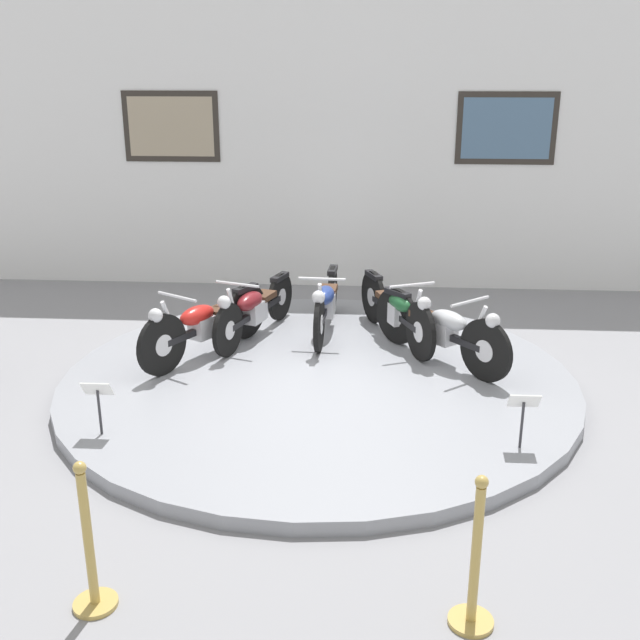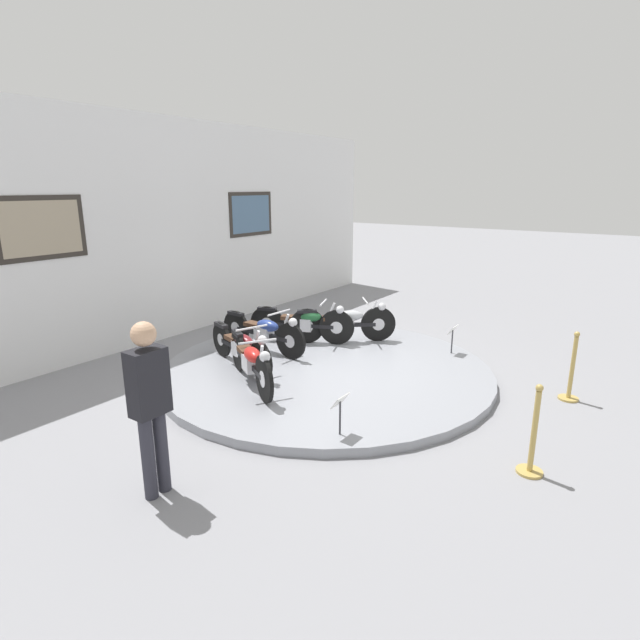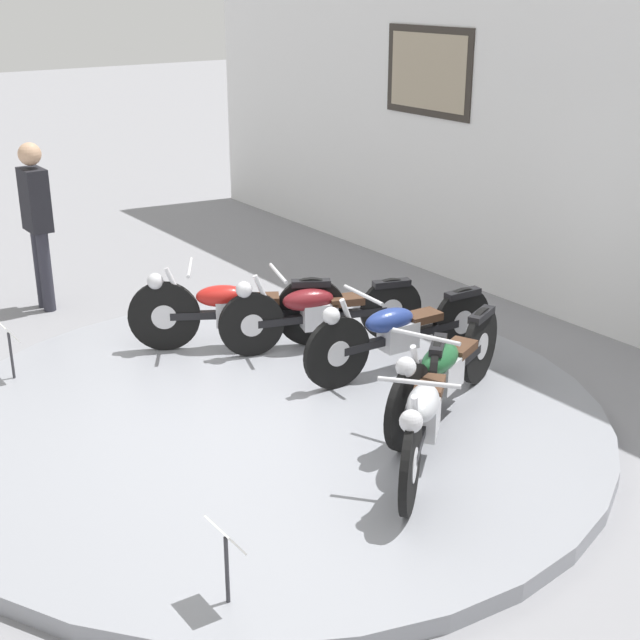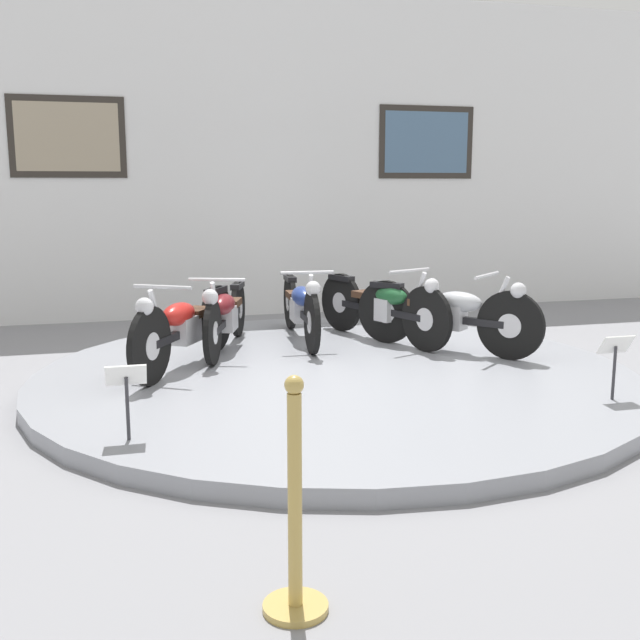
{
  "view_description": "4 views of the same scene",
  "coord_description": "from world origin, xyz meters",
  "px_view_note": "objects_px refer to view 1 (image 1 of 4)",
  "views": [
    {
      "loc": [
        0.5,
        -7.22,
        3.24
      ],
      "look_at": [
        -0.01,
        0.37,
        0.61
      ],
      "focal_mm": 42.0,
      "sensor_mm": 36.0,
      "label": 1
    },
    {
      "loc": [
        -6.37,
        -4.34,
        3.0
      ],
      "look_at": [
        0.02,
        0.13,
        0.89
      ],
      "focal_mm": 28.0,
      "sensor_mm": 36.0,
      "label": 2
    },
    {
      "loc": [
        5.39,
        -3.4,
        3.35
      ],
      "look_at": [
        0.12,
        0.41,
        0.85
      ],
      "focal_mm": 50.0,
      "sensor_mm": 36.0,
      "label": 3
    },
    {
      "loc": [
        -1.81,
        -6.28,
        1.77
      ],
      "look_at": [
        -0.15,
        -0.01,
        0.59
      ],
      "focal_mm": 42.0,
      "sensor_mm": 36.0,
      "label": 4
    }
  ],
  "objects_px": {
    "motorcycle_red": "(204,323)",
    "stanchion_post_right_of_entry": "(474,576)",
    "motorcycle_green": "(397,309)",
    "motorcycle_silver": "(442,328)",
    "info_placard_front_left": "(98,396)",
    "stanchion_post_left_of_entry": "(90,559)",
    "info_placard_front_centre": "(523,408)",
    "motorcycle_maroon": "(254,308)",
    "motorcycle_blue": "(326,302)"
  },
  "relations": [
    {
      "from": "motorcycle_blue",
      "to": "stanchion_post_left_of_entry",
      "type": "height_order",
      "value": "stanchion_post_left_of_entry"
    },
    {
      "from": "info_placard_front_left",
      "to": "motorcycle_maroon",
      "type": "bearing_deg",
      "value": 68.75
    },
    {
      "from": "motorcycle_silver",
      "to": "info_placard_front_left",
      "type": "distance_m",
      "value": 3.66
    },
    {
      "from": "info_placard_front_centre",
      "to": "stanchion_post_left_of_entry",
      "type": "height_order",
      "value": "stanchion_post_left_of_entry"
    },
    {
      "from": "motorcycle_maroon",
      "to": "info_placard_front_left",
      "type": "bearing_deg",
      "value": -111.25
    },
    {
      "from": "info_placard_front_left",
      "to": "info_placard_front_centre",
      "type": "bearing_deg",
      "value": 0.0
    },
    {
      "from": "motorcycle_green",
      "to": "stanchion_post_right_of_entry",
      "type": "bearing_deg",
      "value": -85.87
    },
    {
      "from": "motorcycle_maroon",
      "to": "motorcycle_silver",
      "type": "height_order",
      "value": "motorcycle_silver"
    },
    {
      "from": "motorcycle_maroon",
      "to": "stanchion_post_right_of_entry",
      "type": "xyz_separation_m",
      "value": [
        2.01,
        -4.54,
        -0.15
      ]
    },
    {
      "from": "motorcycle_maroon",
      "to": "motorcycle_red",
      "type": "bearing_deg",
      "value": -126.05
    },
    {
      "from": "motorcycle_green",
      "to": "stanchion_post_left_of_entry",
      "type": "relative_size",
      "value": 1.83
    },
    {
      "from": "motorcycle_blue",
      "to": "stanchion_post_right_of_entry",
      "type": "relative_size",
      "value": 1.93
    },
    {
      "from": "motorcycle_silver",
      "to": "stanchion_post_right_of_entry",
      "type": "distance_m",
      "value": 3.92
    },
    {
      "from": "motorcycle_red",
      "to": "stanchion_post_right_of_entry",
      "type": "distance_m",
      "value": 4.63
    },
    {
      "from": "motorcycle_green",
      "to": "stanchion_post_right_of_entry",
      "type": "relative_size",
      "value": 1.83
    },
    {
      "from": "motorcycle_red",
      "to": "info_placard_front_centre",
      "type": "distance_m",
      "value": 3.65
    },
    {
      "from": "motorcycle_red",
      "to": "motorcycle_green",
      "type": "height_order",
      "value": "motorcycle_red"
    },
    {
      "from": "info_placard_front_left",
      "to": "stanchion_post_left_of_entry",
      "type": "relative_size",
      "value": 0.5
    },
    {
      "from": "motorcycle_red",
      "to": "motorcycle_maroon",
      "type": "xyz_separation_m",
      "value": [
        0.46,
        0.63,
        -0.02
      ]
    },
    {
      "from": "stanchion_post_left_of_entry",
      "to": "stanchion_post_right_of_entry",
      "type": "height_order",
      "value": "same"
    },
    {
      "from": "motorcycle_maroon",
      "to": "motorcycle_blue",
      "type": "xyz_separation_m",
      "value": [
        0.84,
        0.25,
        0.01
      ]
    },
    {
      "from": "motorcycle_green",
      "to": "stanchion_post_left_of_entry",
      "type": "bearing_deg",
      "value": -113.84
    },
    {
      "from": "motorcycle_red",
      "to": "stanchion_post_right_of_entry",
      "type": "xyz_separation_m",
      "value": [
        2.47,
        -3.91,
        -0.18
      ]
    },
    {
      "from": "motorcycle_blue",
      "to": "motorcycle_silver",
      "type": "xyz_separation_m",
      "value": [
        1.31,
        -0.88,
        0.01
      ]
    },
    {
      "from": "motorcycle_red",
      "to": "stanchion_post_left_of_entry",
      "type": "relative_size",
      "value": 1.71
    },
    {
      "from": "motorcycle_red",
      "to": "motorcycle_green",
      "type": "bearing_deg",
      "value": 16.53
    },
    {
      "from": "motorcycle_green",
      "to": "info_placard_front_centre",
      "type": "xyz_separation_m",
      "value": [
        0.98,
        -2.53,
        -0.03
      ]
    },
    {
      "from": "motorcycle_maroon",
      "to": "info_placard_front_left",
      "type": "relative_size",
      "value": 3.65
    },
    {
      "from": "motorcycle_green",
      "to": "motorcycle_maroon",
      "type": "bearing_deg",
      "value": -179.86
    },
    {
      "from": "stanchion_post_left_of_entry",
      "to": "motorcycle_red",
      "type": "bearing_deg",
      "value": 91.89
    },
    {
      "from": "motorcycle_green",
      "to": "motorcycle_silver",
      "type": "xyz_separation_m",
      "value": [
        0.46,
        -0.63,
        0.0
      ]
    },
    {
      "from": "motorcycle_blue",
      "to": "stanchion_post_left_of_entry",
      "type": "distance_m",
      "value": 4.93
    },
    {
      "from": "motorcycle_green",
      "to": "stanchion_post_left_of_entry",
      "type": "xyz_separation_m",
      "value": [
        -2.01,
        -4.55,
        -0.18
      ]
    },
    {
      "from": "stanchion_post_right_of_entry",
      "to": "motorcycle_red",
      "type": "bearing_deg",
      "value": 122.23
    },
    {
      "from": "info_placard_front_centre",
      "to": "stanchion_post_right_of_entry",
      "type": "relative_size",
      "value": 0.5
    },
    {
      "from": "motorcycle_maroon",
      "to": "info_placard_front_centre",
      "type": "relative_size",
      "value": 3.65
    },
    {
      "from": "info_placard_front_left",
      "to": "motorcycle_green",
      "type": "bearing_deg",
      "value": 43.57
    },
    {
      "from": "motorcycle_silver",
      "to": "info_placard_front_centre",
      "type": "relative_size",
      "value": 3.07
    },
    {
      "from": "motorcycle_maroon",
      "to": "stanchion_post_right_of_entry",
      "type": "bearing_deg",
      "value": -66.16
    },
    {
      "from": "motorcycle_maroon",
      "to": "stanchion_post_left_of_entry",
      "type": "xyz_separation_m",
      "value": [
        -0.33,
        -4.54,
        -0.15
      ]
    },
    {
      "from": "motorcycle_silver",
      "to": "info_placard_front_centre",
      "type": "height_order",
      "value": "motorcycle_silver"
    },
    {
      "from": "info_placard_front_centre",
      "to": "info_placard_front_left",
      "type": "bearing_deg",
      "value": 180.0
    },
    {
      "from": "stanchion_post_left_of_entry",
      "to": "info_placard_front_left",
      "type": "bearing_deg",
      "value": 107.96
    },
    {
      "from": "motorcycle_red",
      "to": "motorcycle_maroon",
      "type": "bearing_deg",
      "value": 53.95
    },
    {
      "from": "motorcycle_red",
      "to": "motorcycle_green",
      "type": "xyz_separation_m",
      "value": [
        2.14,
        0.63,
        -0.0
      ]
    },
    {
      "from": "motorcycle_maroon",
      "to": "motorcycle_green",
      "type": "bearing_deg",
      "value": 0.14
    },
    {
      "from": "motorcycle_red",
      "to": "stanchion_post_right_of_entry",
      "type": "relative_size",
      "value": 1.71
    },
    {
      "from": "motorcycle_maroon",
      "to": "stanchion_post_right_of_entry",
      "type": "height_order",
      "value": "stanchion_post_right_of_entry"
    },
    {
      "from": "stanchion_post_right_of_entry",
      "to": "motorcycle_blue",
      "type": "bearing_deg",
      "value": 103.74
    },
    {
      "from": "stanchion_post_left_of_entry",
      "to": "stanchion_post_right_of_entry",
      "type": "xyz_separation_m",
      "value": [
        2.34,
        0.0,
        0.0
      ]
    }
  ]
}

